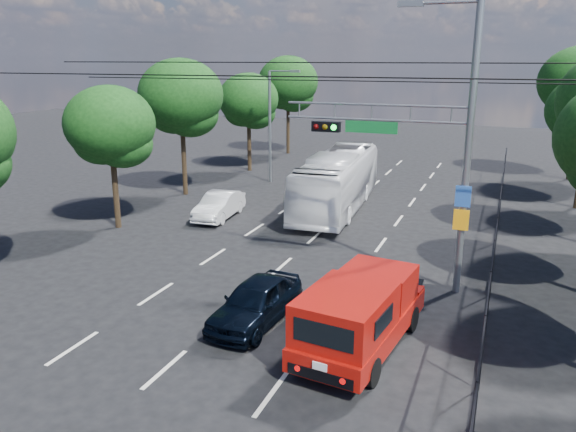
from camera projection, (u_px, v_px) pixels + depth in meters
The scene contains 14 objects.
ground at pixel (165, 369), 14.50m from camera, with size 120.00×120.00×0.00m, color black.
lane_markings at pixel (328, 225), 27.03m from camera, with size 6.12×38.00×0.01m.
signal_mast at pixel (430, 138), 18.36m from camera, with size 6.43×0.39×9.50m.
streetlight_left at pixel (272, 121), 35.36m from camera, with size 2.09×0.22×7.08m.
utility_wires at pixel (290, 73), 20.44m from camera, with size 22.00×5.04×0.74m.
fence_right at pixel (497, 233), 22.43m from camera, with size 0.06×34.03×2.00m.
tree_left_b at pixel (111, 131), 25.48m from camera, with size 4.08×4.08×6.63m.
tree_left_c at pixel (182, 101), 31.73m from camera, with size 4.80×4.80×7.80m.
tree_left_d at pixel (249, 104), 38.94m from camera, with size 4.20×4.20×6.83m.
tree_left_e at pixel (288, 86), 45.95m from camera, with size 4.92×4.92×7.99m.
red_pickup at pixel (361, 312), 15.22m from camera, with size 2.66×5.77×2.08m.
navy_hatchback at pixel (256, 302), 16.89m from camera, with size 1.61×4.00×1.36m, color black.
white_bus at pixel (338, 181), 29.63m from camera, with size 2.54×10.85×3.02m, color white.
white_van at pixel (219, 205), 28.09m from camera, with size 1.37×3.92×1.29m, color silver.
Camera 1 is at (7.70, -10.81, 7.75)m, focal length 35.00 mm.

